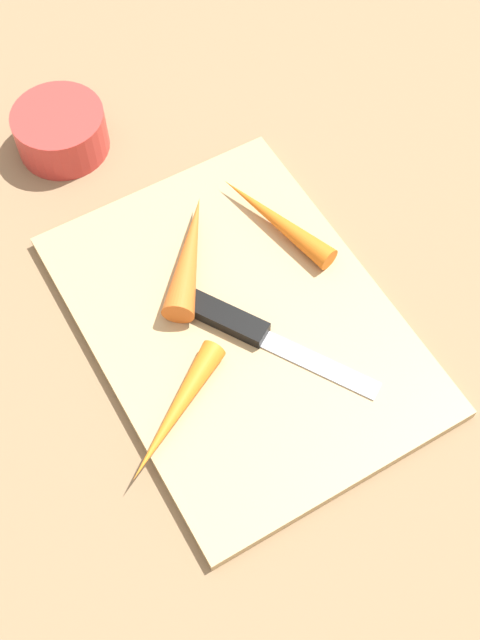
# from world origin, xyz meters

# --- Properties ---
(ground_plane) EXTENTS (1.40, 1.40, 0.00)m
(ground_plane) POSITION_xyz_m (0.00, 0.00, 0.00)
(ground_plane) COLOR #8C6D4C
(cutting_board) EXTENTS (0.36, 0.26, 0.01)m
(cutting_board) POSITION_xyz_m (0.00, 0.00, 0.01)
(cutting_board) COLOR tan
(cutting_board) RESTS_ON ground_plane
(knife) EXTENTS (0.18, 0.12, 0.01)m
(knife) POSITION_xyz_m (-0.00, 0.01, 0.02)
(knife) COLOR #B7B7BC
(knife) RESTS_ON cutting_board
(carrot_medium) EXTENTS (0.09, 0.13, 0.02)m
(carrot_medium) POSITION_xyz_m (-0.05, 0.09, 0.02)
(carrot_medium) COLOR orange
(carrot_medium) RESTS_ON cutting_board
(carrot_longest) EXTENTS (0.14, 0.06, 0.02)m
(carrot_longest) POSITION_xyz_m (0.07, -0.08, 0.02)
(carrot_longest) COLOR orange
(carrot_longest) RESTS_ON cutting_board
(carrot_shortest) EXTENTS (0.12, 0.10, 0.03)m
(carrot_shortest) POSITION_xyz_m (0.08, 0.01, 0.03)
(carrot_shortest) COLOR orange
(carrot_shortest) RESTS_ON cutting_board
(small_bowl) EXTENTS (0.10, 0.10, 0.05)m
(small_bowl) POSITION_xyz_m (0.28, 0.05, 0.02)
(small_bowl) COLOR red
(small_bowl) RESTS_ON ground_plane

